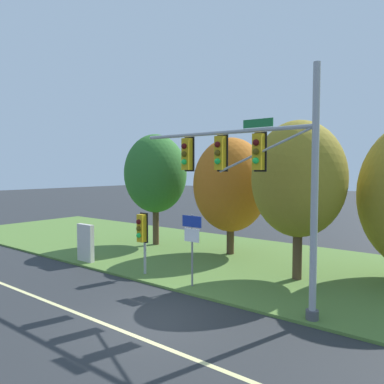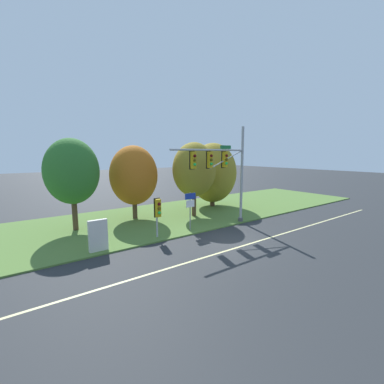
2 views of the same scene
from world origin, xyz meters
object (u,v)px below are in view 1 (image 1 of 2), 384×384
Objects in this scene: traffic_signal_mast at (254,169)px; tree_behind_signpost at (299,179)px; info_kiosk at (86,243)px; route_sign_post at (192,238)px; tree_nearest_road at (156,174)px; tree_left_of_mast at (231,185)px; pedestrian_signal_near_kerb at (142,231)px.

traffic_signal_mast is 3.91m from tree_behind_signpost.
tree_behind_signpost is at bearing 20.55° from info_kiosk.
traffic_signal_mast reaches higher than route_sign_post.
tree_nearest_road reaches higher than tree_left_of_mast.
tree_nearest_road is at bearing 143.08° from route_sign_post.
traffic_signal_mast reaches higher than tree_left_of_mast.
traffic_signal_mast is 6.35m from pedestrian_signal_near_kerb.
route_sign_post is at bearing -129.90° from tree_behind_signpost.
route_sign_post reaches higher than pedestrian_signal_near_kerb.
pedestrian_signal_near_kerb is 4.17m from info_kiosk.
route_sign_post is 5.15m from tree_behind_signpost.
pedestrian_signal_near_kerb reaches higher than info_kiosk.
info_kiosk is at bearing 178.68° from traffic_signal_mast.
tree_left_of_mast is (-4.84, 6.22, -0.87)m from traffic_signal_mast.
info_kiosk is (-4.05, -0.05, -1.01)m from pedestrian_signal_near_kerb.
tree_behind_signpost reaches higher than tree_left_of_mast.
traffic_signal_mast is 4.17× the size of info_kiosk.
tree_nearest_road is (-9.93, 5.59, -0.28)m from traffic_signal_mast.
info_kiosk is at bearing -179.25° from pedestrian_signal_near_kerb.
route_sign_post reaches higher than info_kiosk.
info_kiosk is at bearing -129.41° from tree_left_of_mast.
tree_left_of_mast reaches higher than route_sign_post.
tree_left_of_mast is 3.39× the size of info_kiosk.
pedestrian_signal_near_kerb is at bearing -51.59° from tree_nearest_road.
route_sign_post is at bearing 1.54° from pedestrian_signal_near_kerb.
tree_behind_signpost is 10.95m from info_kiosk.
traffic_signal_mast reaches higher than tree_nearest_road.
tree_left_of_mast is 8.29m from info_kiosk.
tree_left_of_mast is at bearing 50.59° from info_kiosk.
pedestrian_signal_near_kerb is 0.40× the size of tree_nearest_road.
traffic_signal_mast is at bearing -89.93° from tree_behind_signpost.
route_sign_post is 1.52× the size of info_kiosk.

